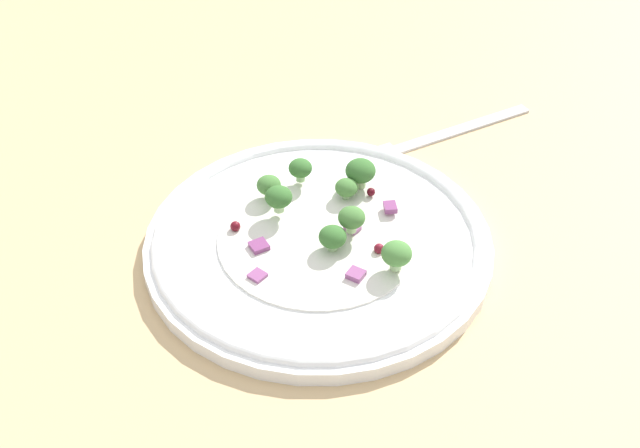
{
  "coord_description": "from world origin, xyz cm",
  "views": [
    {
      "loc": [
        41.15,
        -32.39,
        46.76
      ],
      "look_at": [
        1.28,
        0.17,
        2.7
      ],
      "focal_mm": 48.41,
      "sensor_mm": 36.0,
      "label": 1
    }
  ],
  "objects_px": {
    "broccoli_floret_0": "(329,239)",
    "broccoli_floret_2": "(346,188)",
    "fork": "(437,136)",
    "plate": "(320,241)",
    "broccoli_floret_1": "(352,218)"
  },
  "relations": [
    {
      "from": "plate",
      "to": "broccoli_floret_2",
      "type": "height_order",
      "value": "broccoli_floret_2"
    },
    {
      "from": "broccoli_floret_0",
      "to": "broccoli_floret_1",
      "type": "xyz_separation_m",
      "value": [
        -0.0,
        0.03,
        0.01
      ]
    },
    {
      "from": "broccoli_floret_0",
      "to": "broccoli_floret_1",
      "type": "bearing_deg",
      "value": 96.21
    },
    {
      "from": "plate",
      "to": "broccoli_floret_1",
      "type": "xyz_separation_m",
      "value": [
        0.01,
        0.02,
        0.02
      ]
    },
    {
      "from": "broccoli_floret_0",
      "to": "fork",
      "type": "bearing_deg",
      "value": 109.99
    },
    {
      "from": "broccoli_floret_0",
      "to": "broccoli_floret_2",
      "type": "bearing_deg",
      "value": 128.05
    },
    {
      "from": "fork",
      "to": "plate",
      "type": "bearing_deg",
      "value": -74.43
    },
    {
      "from": "broccoli_floret_1",
      "to": "fork",
      "type": "relative_size",
      "value": 0.12
    },
    {
      "from": "broccoli_floret_1",
      "to": "broccoli_floret_2",
      "type": "distance_m",
      "value": 0.05
    },
    {
      "from": "broccoli_floret_2",
      "to": "broccoli_floret_0",
      "type": "bearing_deg",
      "value": -51.95
    },
    {
      "from": "broccoli_floret_0",
      "to": "fork",
      "type": "distance_m",
      "value": 0.2
    },
    {
      "from": "fork",
      "to": "broccoli_floret_0",
      "type": "bearing_deg",
      "value": -70.01
    },
    {
      "from": "plate",
      "to": "broccoli_floret_0",
      "type": "bearing_deg",
      "value": -16.38
    },
    {
      "from": "plate",
      "to": "fork",
      "type": "bearing_deg",
      "value": 105.57
    },
    {
      "from": "broccoli_floret_2",
      "to": "fork",
      "type": "height_order",
      "value": "broccoli_floret_2"
    }
  ]
}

